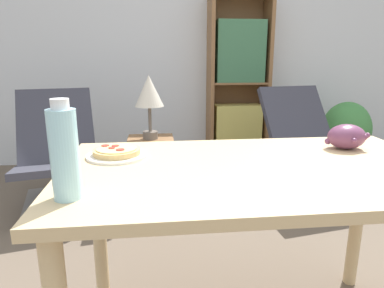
{
  "coord_description": "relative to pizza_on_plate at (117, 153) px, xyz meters",
  "views": [
    {
      "loc": [
        -0.44,
        -1.08,
        1.13
      ],
      "look_at": [
        -0.3,
        0.12,
        0.82
      ],
      "focal_mm": 32.0,
      "sensor_mm": 36.0,
      "label": 1
    }
  ],
  "objects": [
    {
      "name": "potted_plant_floor",
      "position": [
        2.04,
        1.87,
        -0.4
      ],
      "size": [
        0.49,
        0.42,
        0.7
      ],
      "color": "#70665B",
      "rests_on": "ground_plane"
    },
    {
      "name": "pizza_on_plate",
      "position": [
        0.0,
        0.0,
        0.0
      ],
      "size": [
        0.23,
        0.23,
        0.04
      ],
      "color": "white",
      "rests_on": "dining_table"
    },
    {
      "name": "table_lamp",
      "position": [
        0.11,
        1.22,
        0.09
      ],
      "size": [
        0.21,
        0.21,
        0.46
      ],
      "color": "#665B51",
      "rests_on": "side_table"
    },
    {
      "name": "wall_back",
      "position": [
        0.58,
        2.43,
        0.53
      ],
      "size": [
        8.0,
        0.05,
        2.6
      ],
      "color": "silver",
      "rests_on": "ground_plane"
    },
    {
      "name": "side_table",
      "position": [
        0.11,
        1.22,
        -0.51
      ],
      "size": [
        0.34,
        0.34,
        0.54
      ],
      "color": "brown",
      "rests_on": "ground_plane"
    },
    {
      "name": "bookshelf",
      "position": [
        1.02,
        2.25,
        0.02
      ],
      "size": [
        0.62,
        0.31,
        1.72
      ],
      "color": "brown",
      "rests_on": "ground_plane"
    },
    {
      "name": "drink_bottle",
      "position": [
        -0.09,
        -0.38,
        0.11
      ],
      "size": [
        0.07,
        0.07,
        0.27
      ],
      "color": "#A3DBEA",
      "rests_on": "dining_table"
    },
    {
      "name": "lounge_chair_far",
      "position": [
        1.35,
        1.26,
        -0.49
      ],
      "size": [
        0.66,
        0.85,
        0.88
      ],
      "rotation": [
        0.0,
        0.0,
        0.18
      ],
      "color": "slate",
      "rests_on": "ground_plane"
    },
    {
      "name": "lounge_chair_near",
      "position": [
        -0.58,
        1.24,
        -0.49
      ],
      "size": [
        0.69,
        0.86,
        0.88
      ],
      "rotation": [
        0.0,
        0.0,
        0.23
      ],
      "color": "slate",
      "rests_on": "ground_plane"
    },
    {
      "name": "dining_table",
      "position": [
        0.5,
        -0.16,
        -0.12
      ],
      "size": [
        1.36,
        0.77,
        0.76
      ],
      "color": "#D1B27F",
      "rests_on": "ground_plane"
    },
    {
      "name": "grape_bunch",
      "position": [
        0.93,
        0.01,
        0.04
      ],
      "size": [
        0.17,
        0.13,
        0.1
      ],
      "color": "#6B3856",
      "rests_on": "dining_table"
    }
  ]
}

